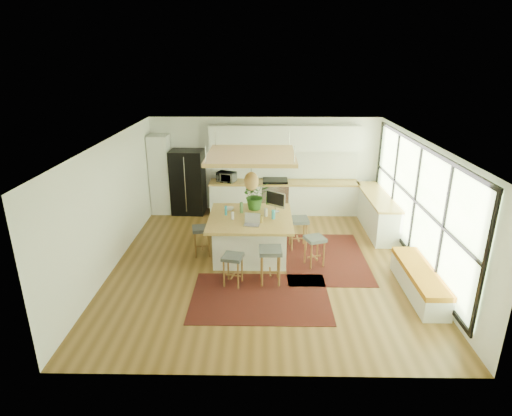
{
  "coord_description": "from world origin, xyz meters",
  "views": [
    {
      "loc": [
        -0.05,
        -8.33,
        4.31
      ],
      "look_at": [
        -0.2,
        0.5,
        1.1
      ],
      "focal_mm": 29.52,
      "sensor_mm": 36.0,
      "label": 1
    }
  ],
  "objects_px": {
    "laptop": "(252,220)",
    "stool_near_left": "(233,268)",
    "island_plant": "(255,198)",
    "island": "(250,236)",
    "stool_right_back": "(298,234)",
    "stool_left_side": "(202,240)",
    "fridge": "(188,182)",
    "stool_near_right": "(270,266)",
    "microwave": "(226,176)",
    "stool_right_front": "(314,250)",
    "monitor": "(276,201)"
  },
  "relations": [
    {
      "from": "stool_near_left",
      "to": "monitor",
      "type": "xyz_separation_m",
      "value": [
        0.87,
        1.67,
        0.83
      ]
    },
    {
      "from": "fridge",
      "to": "stool_near_right",
      "type": "height_order",
      "value": "fridge"
    },
    {
      "from": "stool_left_side",
      "to": "microwave",
      "type": "distance_m",
      "value": 2.92
    },
    {
      "from": "stool_near_left",
      "to": "stool_right_front",
      "type": "xyz_separation_m",
      "value": [
        1.7,
        0.85,
        0.0
      ]
    },
    {
      "from": "island_plant",
      "to": "stool_right_back",
      "type": "bearing_deg",
      "value": -6.75
    },
    {
      "from": "stool_right_back",
      "to": "laptop",
      "type": "bearing_deg",
      "value": -140.21
    },
    {
      "from": "fridge",
      "to": "stool_near_left",
      "type": "xyz_separation_m",
      "value": [
        1.55,
        -4.1,
        -0.57
      ]
    },
    {
      "from": "laptop",
      "to": "monitor",
      "type": "height_order",
      "value": "monitor"
    },
    {
      "from": "stool_near_right",
      "to": "island_plant",
      "type": "xyz_separation_m",
      "value": [
        -0.33,
        1.77,
        0.83
      ]
    },
    {
      "from": "stool_left_side",
      "to": "island",
      "type": "bearing_deg",
      "value": 0.38
    },
    {
      "from": "microwave",
      "to": "island_plant",
      "type": "distance_m",
      "value": 2.42
    },
    {
      "from": "stool_near_right",
      "to": "fridge",
      "type": "bearing_deg",
      "value": 119.75
    },
    {
      "from": "fridge",
      "to": "laptop",
      "type": "bearing_deg",
      "value": -57.27
    },
    {
      "from": "stool_near_left",
      "to": "monitor",
      "type": "bearing_deg",
      "value": 62.44
    },
    {
      "from": "island_plant",
      "to": "monitor",
      "type": "bearing_deg",
      "value": -22.12
    },
    {
      "from": "stool_near_left",
      "to": "stool_near_right",
      "type": "relative_size",
      "value": 0.86
    },
    {
      "from": "monitor",
      "to": "microwave",
      "type": "bearing_deg",
      "value": 155.84
    },
    {
      "from": "stool_right_back",
      "to": "stool_left_side",
      "type": "height_order",
      "value": "stool_right_back"
    },
    {
      "from": "island",
      "to": "stool_right_front",
      "type": "bearing_deg",
      "value": -18.93
    },
    {
      "from": "stool_near_right",
      "to": "stool_right_front",
      "type": "relative_size",
      "value": 1.12
    },
    {
      "from": "monitor",
      "to": "island_plant",
      "type": "height_order",
      "value": "island_plant"
    },
    {
      "from": "stool_near_right",
      "to": "microwave",
      "type": "relative_size",
      "value": 1.47
    },
    {
      "from": "stool_near_right",
      "to": "laptop",
      "type": "bearing_deg",
      "value": 117.14
    },
    {
      "from": "stool_right_front",
      "to": "microwave",
      "type": "relative_size",
      "value": 1.31
    },
    {
      "from": "stool_near_left",
      "to": "island_plant",
      "type": "relative_size",
      "value": 0.96
    },
    {
      "from": "stool_right_front",
      "to": "stool_right_back",
      "type": "height_order",
      "value": "stool_right_back"
    },
    {
      "from": "fridge",
      "to": "stool_near_right",
      "type": "relative_size",
      "value": 2.45
    },
    {
      "from": "fridge",
      "to": "stool_left_side",
      "type": "relative_size",
      "value": 2.69
    },
    {
      "from": "stool_near_left",
      "to": "stool_right_front",
      "type": "distance_m",
      "value": 1.9
    },
    {
      "from": "monitor",
      "to": "microwave",
      "type": "distance_m",
      "value": 2.79
    },
    {
      "from": "stool_left_side",
      "to": "microwave",
      "type": "bearing_deg",
      "value": 83.01
    },
    {
      "from": "stool_near_right",
      "to": "stool_near_left",
      "type": "bearing_deg",
      "value": -172.88
    },
    {
      "from": "stool_near_right",
      "to": "microwave",
      "type": "distance_m",
      "value": 4.27
    },
    {
      "from": "stool_near_left",
      "to": "stool_right_back",
      "type": "height_order",
      "value": "stool_right_back"
    },
    {
      "from": "fridge",
      "to": "stool_left_side",
      "type": "height_order",
      "value": "fridge"
    },
    {
      "from": "fridge",
      "to": "stool_near_right",
      "type": "distance_m",
      "value": 4.65
    },
    {
      "from": "fridge",
      "to": "island",
      "type": "bearing_deg",
      "value": -53.75
    },
    {
      "from": "stool_near_left",
      "to": "stool_right_back",
      "type": "bearing_deg",
      "value": 50.78
    },
    {
      "from": "fridge",
      "to": "laptop",
      "type": "relative_size",
      "value": 5.16
    },
    {
      "from": "stool_right_front",
      "to": "stool_right_back",
      "type": "relative_size",
      "value": 0.89
    },
    {
      "from": "stool_near_right",
      "to": "monitor",
      "type": "height_order",
      "value": "monitor"
    },
    {
      "from": "laptop",
      "to": "stool_near_left",
      "type": "bearing_deg",
      "value": -104.7
    },
    {
      "from": "stool_right_front",
      "to": "laptop",
      "type": "xyz_separation_m",
      "value": [
        -1.35,
        -0.0,
        0.7
      ]
    },
    {
      "from": "island_plant",
      "to": "island",
      "type": "bearing_deg",
      "value": -101.14
    },
    {
      "from": "stool_right_back",
      "to": "laptop",
      "type": "height_order",
      "value": "laptop"
    },
    {
      "from": "microwave",
      "to": "island_plant",
      "type": "height_order",
      "value": "island_plant"
    },
    {
      "from": "stool_right_back",
      "to": "stool_left_side",
      "type": "bearing_deg",
      "value": -169.26
    },
    {
      "from": "stool_right_back",
      "to": "stool_left_side",
      "type": "xyz_separation_m",
      "value": [
        -2.22,
        -0.42,
        0.0
      ]
    },
    {
      "from": "stool_right_front",
      "to": "stool_left_side",
      "type": "distance_m",
      "value": 2.54
    },
    {
      "from": "stool_left_side",
      "to": "island_plant",
      "type": "relative_size",
      "value": 1.02
    }
  ]
}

